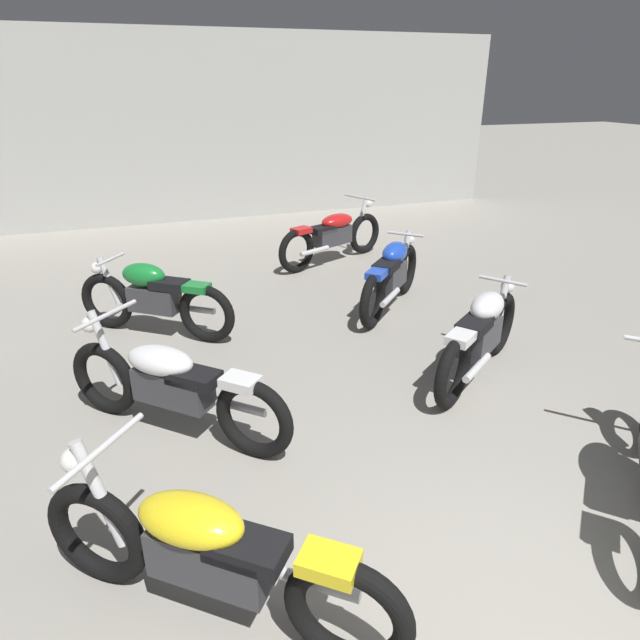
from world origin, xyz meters
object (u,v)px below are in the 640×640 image
(motorcycle_left_row_2, at_px, (153,297))
(motorcycle_right_row_2, at_px, (392,274))
(motorcycle_left_row_1, at_px, (172,384))
(motorcycle_right_row_3, at_px, (333,235))
(motorcycle_right_row_1, at_px, (481,334))
(motorcycle_left_row_0, at_px, (209,553))

(motorcycle_left_row_2, distance_m, motorcycle_right_row_2, 2.89)
(motorcycle_left_row_1, height_order, motorcycle_right_row_3, same)
(motorcycle_left_row_1, height_order, motorcycle_right_row_2, motorcycle_left_row_1)
(motorcycle_right_row_2, bearing_deg, motorcycle_right_row_3, 89.85)
(motorcycle_left_row_1, relative_size, motorcycle_right_row_1, 0.98)
(motorcycle_left_row_1, distance_m, motorcycle_right_row_3, 4.88)
(motorcycle_right_row_1, bearing_deg, motorcycle_right_row_3, 90.19)
(motorcycle_left_row_0, bearing_deg, motorcycle_right_row_3, 63.32)
(motorcycle_left_row_0, distance_m, motorcycle_right_row_3, 6.46)
(motorcycle_left_row_2, height_order, motorcycle_right_row_1, same)
(motorcycle_right_row_1, relative_size, motorcycle_right_row_3, 0.82)
(motorcycle_left_row_2, xyz_separation_m, motorcycle_right_row_3, (2.89, 1.88, -0.01))
(motorcycle_left_row_2, height_order, motorcycle_right_row_2, same)
(motorcycle_left_row_1, height_order, motorcycle_left_row_2, motorcycle_left_row_1)
(motorcycle_right_row_3, bearing_deg, motorcycle_right_row_2, -90.15)
(motorcycle_left_row_0, height_order, motorcycle_right_row_2, motorcycle_left_row_0)
(motorcycle_left_row_1, height_order, motorcycle_right_row_1, motorcycle_left_row_1)
(motorcycle_left_row_0, xyz_separation_m, motorcycle_left_row_1, (0.00, 1.84, 0.00))
(motorcycle_right_row_2, bearing_deg, motorcycle_left_row_2, 176.15)
(motorcycle_left_row_1, bearing_deg, motorcycle_left_row_0, -90.07)
(motorcycle_left_row_2, distance_m, motorcycle_right_row_1, 3.57)
(motorcycle_left_row_1, bearing_deg, motorcycle_right_row_2, 32.68)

